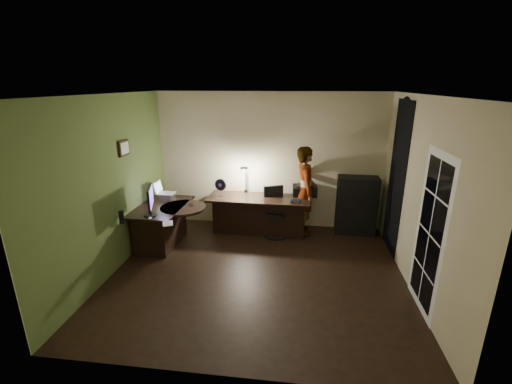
# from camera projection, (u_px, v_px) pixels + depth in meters

# --- Properties ---
(floor) EXTENTS (4.50, 4.00, 0.01)m
(floor) POSITION_uv_depth(u_px,v_px,m) (257.00, 273.00, 5.36)
(floor) COLOR black
(floor) RESTS_ON ground
(ceiling) EXTENTS (4.50, 4.00, 0.01)m
(ceiling) POSITION_uv_depth(u_px,v_px,m) (257.00, 94.00, 4.54)
(ceiling) COLOR silver
(ceiling) RESTS_ON floor
(wall_back) EXTENTS (4.50, 0.01, 2.70)m
(wall_back) POSITION_uv_depth(u_px,v_px,m) (269.00, 161.00, 6.85)
(wall_back) COLOR #BFB58D
(wall_back) RESTS_ON floor
(wall_front) EXTENTS (4.50, 0.01, 2.70)m
(wall_front) POSITION_uv_depth(u_px,v_px,m) (230.00, 259.00, 3.06)
(wall_front) COLOR #BFB58D
(wall_front) RESTS_ON floor
(wall_left) EXTENTS (0.01, 4.00, 2.70)m
(wall_left) POSITION_uv_depth(u_px,v_px,m) (111.00, 186.00, 5.22)
(wall_left) COLOR #BFB58D
(wall_left) RESTS_ON floor
(wall_right) EXTENTS (0.01, 4.00, 2.70)m
(wall_right) POSITION_uv_depth(u_px,v_px,m) (420.00, 198.00, 4.68)
(wall_right) COLOR #BFB58D
(wall_right) RESTS_ON floor
(green_wall_overlay) EXTENTS (0.00, 4.00, 2.70)m
(green_wall_overlay) POSITION_uv_depth(u_px,v_px,m) (112.00, 186.00, 5.22)
(green_wall_overlay) COLOR #4A602B
(green_wall_overlay) RESTS_ON floor
(arched_doorway) EXTENTS (0.01, 0.90, 2.60)m
(arched_doorway) POSITION_uv_depth(u_px,v_px,m) (397.00, 179.00, 5.78)
(arched_doorway) COLOR black
(arched_doorway) RESTS_ON floor
(french_door) EXTENTS (0.02, 0.92, 2.10)m
(french_door) POSITION_uv_depth(u_px,v_px,m) (430.00, 234.00, 4.25)
(french_door) COLOR white
(french_door) RESTS_ON floor
(framed_picture) EXTENTS (0.04, 0.30, 0.25)m
(framed_picture) POSITION_uv_depth(u_px,v_px,m) (124.00, 148.00, 5.49)
(framed_picture) COLOR black
(framed_picture) RESTS_ON wall_left
(desk_left) EXTENTS (0.84, 1.33, 0.75)m
(desk_left) POSITION_uv_depth(u_px,v_px,m) (163.00, 225.00, 6.23)
(desk_left) COLOR black
(desk_left) RESTS_ON floor
(desk_right) EXTENTS (1.99, 0.75, 0.74)m
(desk_right) POSITION_uv_depth(u_px,v_px,m) (259.00, 215.00, 6.71)
(desk_right) COLOR black
(desk_right) RESTS_ON floor
(cabinet) EXTENTS (0.78, 0.41, 1.14)m
(cabinet) POSITION_uv_depth(u_px,v_px,m) (356.00, 205.00, 6.66)
(cabinet) COLOR black
(cabinet) RESTS_ON floor
(laptop_stand) EXTENTS (0.26, 0.22, 0.11)m
(laptop_stand) POSITION_uv_depth(u_px,v_px,m) (167.00, 196.00, 6.45)
(laptop_stand) COLOR silver
(laptop_stand) RESTS_ON desk_left
(laptop) EXTENTS (0.33, 0.31, 0.23)m
(laptop) POSITION_uv_depth(u_px,v_px,m) (166.00, 188.00, 6.40)
(laptop) COLOR silver
(laptop) RESTS_ON laptop_stand
(monitor) EXTENTS (0.28, 0.55, 0.36)m
(monitor) POSITION_uv_depth(u_px,v_px,m) (150.00, 205.00, 5.62)
(monitor) COLOR black
(monitor) RESTS_ON desk_left
(mouse) EXTENTS (0.08, 0.10, 0.03)m
(mouse) POSITION_uv_depth(u_px,v_px,m) (150.00, 218.00, 5.52)
(mouse) COLOR silver
(mouse) RESTS_ON desk_left
(phone) EXTENTS (0.12, 0.16, 0.01)m
(phone) POSITION_uv_depth(u_px,v_px,m) (191.00, 205.00, 6.16)
(phone) COLOR black
(phone) RESTS_ON desk_left
(pen) EXTENTS (0.02, 0.13, 0.01)m
(pen) POSITION_uv_depth(u_px,v_px,m) (151.00, 206.00, 6.11)
(pen) COLOR black
(pen) RESTS_ON desk_left
(speaker) EXTENTS (0.09, 0.09, 0.20)m
(speaker) POSITION_uv_depth(u_px,v_px,m) (122.00, 217.00, 5.33)
(speaker) COLOR black
(speaker) RESTS_ON desk_left
(notepad) EXTENTS (0.22, 0.25, 0.01)m
(notepad) POSITION_uv_depth(u_px,v_px,m) (168.00, 223.00, 5.34)
(notepad) COLOR silver
(notepad) RESTS_ON desk_left
(desk_fan) EXTENTS (0.25, 0.17, 0.35)m
(desk_fan) POSITION_uv_depth(u_px,v_px,m) (221.00, 187.00, 6.64)
(desk_fan) COLOR black
(desk_fan) RESTS_ON desk_right
(headphones) EXTENTS (0.20, 0.13, 0.09)m
(headphones) POSITION_uv_depth(u_px,v_px,m) (296.00, 201.00, 6.30)
(headphones) COLOR navy
(headphones) RESTS_ON desk_right
(printer) EXTENTS (0.48, 0.38, 0.21)m
(printer) POSITION_uv_depth(u_px,v_px,m) (305.00, 190.00, 6.72)
(printer) COLOR black
(printer) RESTS_ON desk_right
(desk_lamp) EXTENTS (0.24, 0.31, 0.60)m
(desk_lamp) POSITION_uv_depth(u_px,v_px,m) (246.00, 178.00, 6.83)
(desk_lamp) COLOR black
(desk_lamp) RESTS_ON desk_right
(office_chair) EXTENTS (0.68, 0.68, 0.95)m
(office_chair) POSITION_uv_depth(u_px,v_px,m) (276.00, 212.00, 6.57)
(office_chair) COLOR black
(office_chair) RESTS_ON floor
(person) EXTENTS (0.50, 0.67, 1.72)m
(person) POSITION_uv_depth(u_px,v_px,m) (305.00, 190.00, 6.61)
(person) COLOR #D8A88C
(person) RESTS_ON floor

